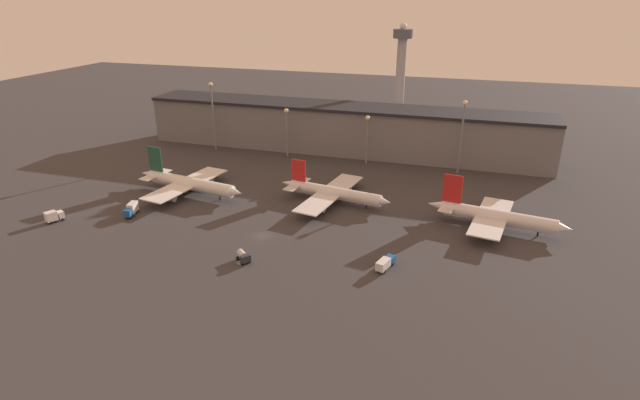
# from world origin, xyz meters

# --- Properties ---
(ground) EXTENTS (600.00, 600.00, 0.00)m
(ground) POSITION_xyz_m (0.00, 0.00, 0.00)
(ground) COLOR #383538
(terminal_building) EXTENTS (170.68, 20.48, 20.09)m
(terminal_building) POSITION_xyz_m (0.00, 85.17, 10.11)
(terminal_building) COLOR slate
(terminal_building) RESTS_ON ground
(airplane_0) EXTENTS (43.01, 35.72, 14.72)m
(airplane_0) POSITION_xyz_m (-36.62, 22.29, 3.69)
(airplane_0) COLOR white
(airplane_0) RESTS_ON ground
(airplane_1) EXTENTS (39.26, 38.01, 12.77)m
(airplane_1) POSITION_xyz_m (12.39, 29.50, 3.34)
(airplane_1) COLOR silver
(airplane_1) RESTS_ON ground
(airplane_2) EXTENTS (40.50, 30.87, 14.40)m
(airplane_2) POSITION_xyz_m (62.76, 24.93, 3.60)
(airplane_2) COLOR silver
(airplane_2) RESTS_ON ground
(service_vehicle_0) EXTENTS (4.89, 4.76, 2.59)m
(service_vehicle_0) POSITION_xyz_m (1.08, -14.78, 1.50)
(service_vehicle_0) COLOR #282D38
(service_vehicle_0) RESTS_ON ground
(service_vehicle_1) EXTENTS (3.52, 6.98, 3.67)m
(service_vehicle_1) POSITION_xyz_m (-44.34, 1.23, 2.02)
(service_vehicle_1) COLOR #195199
(service_vehicle_1) RESTS_ON ground
(service_vehicle_2) EXTENTS (4.28, 5.59, 3.50)m
(service_vehicle_2) POSITION_xyz_m (-63.49, -9.90, 1.92)
(service_vehicle_2) COLOR white
(service_vehicle_2) RESTS_ON ground
(service_vehicle_3) EXTENTS (4.15, 7.52, 2.87)m
(service_vehicle_3) POSITION_xyz_m (36.46, -7.65, 1.65)
(service_vehicle_3) COLOR #195199
(service_vehicle_3) RESTS_ON ground
(lamp_post_0) EXTENTS (1.80, 1.80, 29.02)m
(lamp_post_0) POSITION_xyz_m (-53.18, 71.69, 18.09)
(lamp_post_0) COLOR slate
(lamp_post_0) RESTS_ON ground
(lamp_post_1) EXTENTS (1.80, 1.80, 20.18)m
(lamp_post_1) POSITION_xyz_m (-19.60, 71.69, 13.21)
(lamp_post_1) COLOR slate
(lamp_post_1) RESTS_ON ground
(lamp_post_2) EXTENTS (1.80, 1.80, 19.62)m
(lamp_post_2) POSITION_xyz_m (14.15, 71.69, 12.89)
(lamp_post_2) COLOR slate
(lamp_post_2) RESTS_ON ground
(lamp_post_3) EXTENTS (1.80, 1.80, 27.68)m
(lamp_post_3) POSITION_xyz_m (49.89, 71.69, 17.37)
(lamp_post_3) COLOR slate
(lamp_post_3) RESTS_ON ground
(control_tower) EXTENTS (9.00, 9.00, 50.89)m
(control_tower) POSITION_xyz_m (18.12, 124.92, 29.22)
(control_tower) COLOR #99999E
(control_tower) RESTS_ON ground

